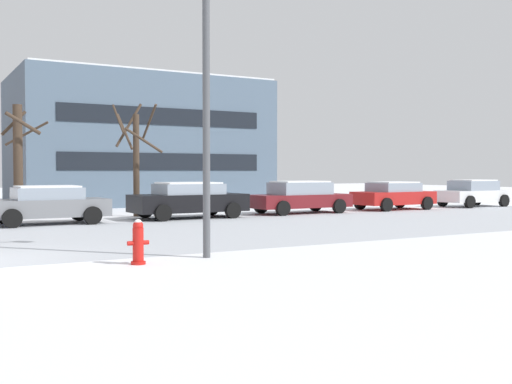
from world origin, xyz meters
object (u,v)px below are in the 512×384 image
parked_car_maroon (300,197)px  parked_car_white (473,193)px  parked_car_gray (48,204)px  parked_car_red (393,195)px  fire_hydrant (138,242)px  street_lamp (219,83)px  parked_car_black (189,200)px

parked_car_maroon → parked_car_white: size_ratio=1.12×
parked_car_gray → parked_car_maroon: (10.84, 0.21, 0.03)m
parked_car_maroon → parked_car_red: 5.42m
parked_car_white → fire_hydrant: bearing=-154.4°
fire_hydrant → street_lamp: (1.90, 0.19, 3.33)m
fire_hydrant → street_lamp: street_lamp is taller
street_lamp → parked_car_maroon: street_lamp is taller
parked_car_red → parked_car_gray: bearing=-179.5°
fire_hydrant → parked_car_red: parked_car_red is taller
parked_car_red → parked_car_white: bearing=-1.8°
fire_hydrant → parked_car_maroon: (11.06, 10.73, 0.27)m
fire_hydrant → parked_car_gray: size_ratio=0.22×
parked_car_maroon → street_lamp: bearing=-131.0°
parked_car_black → parked_car_white: size_ratio=1.11×
parked_car_gray → fire_hydrant: bearing=-91.2°
street_lamp → parked_car_maroon: size_ratio=1.35×
parked_car_maroon → fire_hydrant: bearing=-135.9°
street_lamp → parked_car_black: bearing=70.2°
fire_hydrant → street_lamp: size_ratio=0.15×
parked_car_black → parked_car_maroon: (5.42, 0.15, -0.01)m
parked_car_white → parked_car_red: bearing=178.2°
parked_car_maroon → parked_car_black: bearing=-178.4°
parked_car_gray → parked_car_black: size_ratio=0.90×
fire_hydrant → parked_car_maroon: 15.41m
parked_car_gray → parked_car_black: bearing=0.6°
street_lamp → parked_car_red: size_ratio=1.54×
fire_hydrant → parked_car_maroon: size_ratio=0.20×
parked_car_gray → parked_car_red: (16.26, 0.15, 0.00)m
parked_car_black → parked_car_white: parked_car_black is taller
parked_car_black → parked_car_white: (16.26, -0.07, -0.02)m
parked_car_gray → parked_car_maroon: bearing=1.1°
parked_car_maroon → parked_car_white: parked_car_maroon is taller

